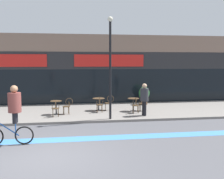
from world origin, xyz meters
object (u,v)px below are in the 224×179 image
(bistro_table_0, at_px, (56,105))
(cafe_chair_2_side, at_px, (144,102))
(bistro_table_1, at_px, (99,102))
(cafe_chair_2_near, at_px, (136,104))
(cafe_chair_1_near, at_px, (100,104))
(lamp_post, at_px, (110,61))
(planter_pot, at_px, (144,95))
(cyclist_0, at_px, (13,110))
(cafe_chair_0_near, at_px, (55,107))
(pedestrian_near_end, at_px, (144,97))
(cafe_chair_0_side, at_px, (68,105))
(cafe_chair_1_side, at_px, (109,102))
(bistro_table_2, at_px, (133,102))

(bistro_table_0, relative_size, cafe_chair_2_side, 0.85)
(bistro_table_1, xyz_separation_m, cafe_chair_2_near, (2.01, -1.13, -0.02))
(cafe_chair_1_near, distance_m, lamp_post, 3.05)
(planter_pot, xyz_separation_m, cyclist_0, (-6.94, -7.47, 0.50))
(cafe_chair_2_near, bearing_deg, cafe_chair_2_side, -39.67)
(bistro_table_1, bearing_deg, cafe_chair_0_near, -149.05)
(cafe_chair_2_near, bearing_deg, pedestrian_near_end, -151.89)
(cafe_chair_0_side, distance_m, cafe_chair_1_side, 2.58)
(bistro_table_0, bearing_deg, pedestrian_near_end, -12.04)
(bistro_table_0, bearing_deg, cafe_chair_1_side, 15.06)
(cafe_chair_2_near, height_order, cyclist_0, cyclist_0)
(cafe_chair_0_side, bearing_deg, planter_pot, -160.84)
(cafe_chair_1_side, distance_m, pedestrian_near_end, 2.55)
(cafe_chair_2_near, relative_size, cafe_chair_2_side, 1.00)
(cafe_chair_0_near, xyz_separation_m, cyclist_0, (-1.21, -4.23, 0.66))
(cafe_chair_1_near, relative_size, cafe_chair_2_side, 1.00)
(cyclist_0, bearing_deg, cafe_chair_0_side, -111.14)
(pedestrian_near_end, bearing_deg, cafe_chair_0_near, -16.31)
(bistro_table_0, distance_m, cafe_chair_2_side, 5.10)
(bistro_table_2, distance_m, cafe_chair_1_near, 2.02)
(cafe_chair_0_near, height_order, cyclist_0, cyclist_0)
(planter_pot, relative_size, pedestrian_near_end, 0.69)
(lamp_post, bearing_deg, cafe_chair_1_near, 101.79)
(cafe_chair_0_side, bearing_deg, cafe_chair_1_near, 178.59)
(cafe_chair_1_near, xyz_separation_m, cafe_chair_2_near, (2.01, -0.51, 0.00))
(cafe_chair_1_near, bearing_deg, cafe_chair_2_near, -103.10)
(bistro_table_2, bearing_deg, bistro_table_0, -175.75)
(cafe_chair_1_side, relative_size, lamp_post, 0.18)
(planter_pot, bearing_deg, lamp_post, -125.05)
(bistro_table_2, xyz_separation_m, cyclist_0, (-5.67, -5.19, 0.63))
(cafe_chair_0_near, bearing_deg, cafe_chair_1_near, -77.55)
(lamp_post, xyz_separation_m, pedestrian_near_end, (1.94, 0.55, -1.93))
(cafe_chair_0_near, xyz_separation_m, lamp_post, (2.81, -0.94, 2.45))
(cafe_chair_1_side, distance_m, cafe_chair_2_side, 2.08)
(bistro_table_2, bearing_deg, cafe_chair_0_near, -167.88)
(bistro_table_2, relative_size, lamp_post, 0.15)
(cafe_chair_0_near, bearing_deg, lamp_post, -114.97)
(bistro_table_0, relative_size, lamp_post, 0.15)
(pedestrian_near_end, bearing_deg, cyclist_0, 21.22)
(cafe_chair_0_near, bearing_deg, cafe_chair_2_near, -92.24)
(cafe_chair_1_near, height_order, cafe_chair_2_near, same)
(bistro_table_2, height_order, pedestrian_near_end, pedestrian_near_end)
(cafe_chair_1_side, bearing_deg, cafe_chair_2_near, 149.33)
(cafe_chair_0_near, xyz_separation_m, pedestrian_near_end, (4.75, -0.39, 0.52))
(cafe_chair_0_side, xyz_separation_m, cafe_chair_2_side, (4.47, 0.32, 0.00))
(cafe_chair_2_side, bearing_deg, cafe_chair_1_side, -12.63)
(bistro_table_0, xyz_separation_m, cafe_chair_1_near, (2.45, 0.21, -0.02))
(cafe_chair_0_side, height_order, cafe_chair_1_near, same)
(cafe_chair_1_side, bearing_deg, cafe_chair_2_side, 174.46)
(planter_pot, bearing_deg, pedestrian_near_end, -105.24)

